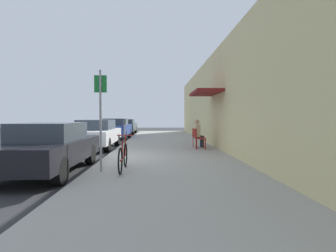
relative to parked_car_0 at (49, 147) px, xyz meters
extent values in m
plane|color=#2D2D30|center=(1.10, 2.07, -0.71)|extent=(60.00, 60.00, 0.00)
cube|color=#9E9B93|center=(3.35, 4.07, -0.65)|extent=(4.50, 32.00, 0.12)
cube|color=beige|center=(5.75, 4.07, 1.59)|extent=(0.30, 32.00, 4.60)
cube|color=maroon|center=(5.05, 4.59, 1.89)|extent=(1.10, 2.80, 0.12)
cube|color=black|center=(0.00, -0.04, -0.11)|extent=(1.80, 4.40, 0.57)
cube|color=#333D47|center=(0.00, 0.11, 0.41)|extent=(1.48, 2.11, 0.47)
cylinder|color=black|center=(0.79, 1.33, -0.39)|extent=(0.22, 0.64, 0.64)
cylinder|color=black|center=(-0.79, 1.33, -0.39)|extent=(0.22, 0.64, 0.64)
cylinder|color=black|center=(0.79, -1.40, -0.39)|extent=(0.22, 0.64, 0.64)
cube|color=silver|center=(0.00, 5.64, -0.09)|extent=(1.80, 4.40, 0.60)
cube|color=#333D47|center=(0.00, 5.79, 0.44)|extent=(1.48, 2.11, 0.47)
cylinder|color=black|center=(0.79, 7.00, -0.39)|extent=(0.22, 0.64, 0.64)
cylinder|color=black|center=(-0.79, 7.00, -0.39)|extent=(0.22, 0.64, 0.64)
cylinder|color=black|center=(0.79, 4.27, -0.39)|extent=(0.22, 0.64, 0.64)
cylinder|color=black|center=(-0.79, 4.27, -0.39)|extent=(0.22, 0.64, 0.64)
cube|color=navy|center=(0.00, 11.64, -0.07)|extent=(1.80, 4.40, 0.63)
cube|color=#333D47|center=(0.00, 11.79, 0.48)|extent=(1.48, 2.11, 0.46)
cylinder|color=black|center=(0.79, 13.01, -0.39)|extent=(0.22, 0.64, 0.64)
cylinder|color=black|center=(-0.79, 13.01, -0.39)|extent=(0.22, 0.64, 0.64)
cylinder|color=black|center=(0.79, 10.28, -0.39)|extent=(0.22, 0.64, 0.64)
cylinder|color=black|center=(-0.79, 10.28, -0.39)|extent=(0.22, 0.64, 0.64)
cube|color=#47514C|center=(0.00, 17.30, -0.09)|extent=(1.80, 4.40, 0.60)
cube|color=#333D47|center=(0.00, 17.45, 0.41)|extent=(1.48, 2.11, 0.40)
cylinder|color=black|center=(0.79, 18.67, -0.39)|extent=(0.22, 0.64, 0.64)
cylinder|color=black|center=(-0.79, 18.67, -0.39)|extent=(0.22, 0.64, 0.64)
cylinder|color=black|center=(0.79, 15.94, -0.39)|extent=(0.22, 0.64, 0.64)
cylinder|color=black|center=(-0.79, 15.94, -0.39)|extent=(0.22, 0.64, 0.64)
cylinder|color=slate|center=(1.55, 4.08, -0.04)|extent=(0.07, 0.07, 1.10)
cube|color=#383D42|center=(1.55, 4.08, 0.62)|extent=(0.12, 0.10, 0.22)
cylinder|color=gray|center=(1.50, -0.43, 0.71)|extent=(0.06, 0.06, 2.60)
cube|color=#19722D|center=(1.50, -0.41, 1.66)|extent=(0.32, 0.02, 0.44)
torus|color=black|center=(2.06, 0.18, -0.26)|extent=(0.04, 0.66, 0.66)
torus|color=black|center=(2.06, -0.87, -0.26)|extent=(0.04, 0.66, 0.66)
cylinder|color=maroon|center=(2.06, -0.34, -0.26)|extent=(0.04, 1.05, 0.04)
cylinder|color=maroon|center=(2.06, -0.49, -0.01)|extent=(0.04, 0.04, 0.50)
cube|color=black|center=(2.06, -0.49, 0.26)|extent=(0.10, 0.20, 0.06)
cylinder|color=maroon|center=(2.06, 0.13, 0.02)|extent=(0.03, 0.03, 0.56)
cylinder|color=maroon|center=(2.06, 0.13, 0.30)|extent=(0.46, 0.03, 0.03)
cylinder|color=maroon|center=(5.05, 4.44, -0.36)|extent=(0.04, 0.04, 0.45)
cylinder|color=maroon|center=(4.97, 4.07, -0.36)|extent=(0.04, 0.04, 0.45)
cylinder|color=maroon|center=(4.68, 4.52, -0.36)|extent=(0.04, 0.04, 0.45)
cylinder|color=maroon|center=(4.60, 4.15, -0.36)|extent=(0.04, 0.04, 0.45)
cube|color=maroon|center=(4.83, 4.30, -0.12)|extent=(0.52, 0.52, 0.03)
cube|color=maroon|center=(4.63, 4.34, 0.08)|extent=(0.12, 0.44, 0.40)
cylinder|color=maroon|center=(4.97, 5.28, -0.36)|extent=(0.04, 0.04, 0.45)
cylinder|color=maroon|center=(5.05, 4.91, -0.36)|extent=(0.04, 0.04, 0.45)
cylinder|color=maroon|center=(4.60, 5.20, -0.36)|extent=(0.04, 0.04, 0.45)
cylinder|color=maroon|center=(4.68, 4.82, -0.36)|extent=(0.04, 0.04, 0.45)
cube|color=maroon|center=(4.83, 5.05, -0.12)|extent=(0.52, 0.52, 0.03)
cube|color=maroon|center=(4.63, 5.01, 0.08)|extent=(0.12, 0.44, 0.40)
cylinder|color=#232838|center=(4.98, 5.19, -0.35)|extent=(0.11, 0.11, 0.47)
cylinder|color=#232838|center=(4.86, 5.16, -0.12)|extent=(0.38, 0.21, 0.14)
cylinder|color=#232838|center=(5.03, 4.99, -0.35)|extent=(0.11, 0.11, 0.47)
cylinder|color=#232838|center=(4.90, 4.96, -0.12)|extent=(0.38, 0.21, 0.14)
cube|color=#CCB28C|center=(4.75, 5.03, 0.18)|extent=(0.29, 0.40, 0.56)
sphere|color=tan|center=(4.75, 5.03, 0.59)|extent=(0.22, 0.22, 0.22)
camera|label=1|loc=(2.98, -7.52, 0.81)|focal=29.31mm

